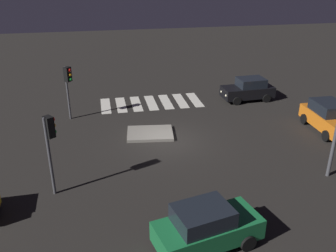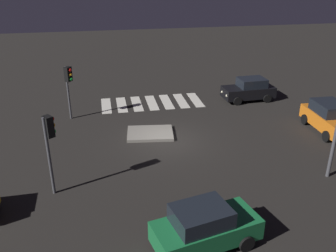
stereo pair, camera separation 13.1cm
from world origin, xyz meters
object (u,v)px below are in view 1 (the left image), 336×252
object	(u,v)px
car_orange	(329,117)
traffic_light_east	(68,80)
car_green	(207,227)
traffic_light_north	(50,136)
car_black	(248,89)
traffic_island	(150,133)

from	to	relation	value
car_orange	traffic_light_east	size ratio (longest dim) A/B	1.18
car_green	car_orange	size ratio (longest dim) A/B	0.99
traffic_light_east	traffic_light_north	xyz separation A→B (m)	(0.31, 8.83, 0.14)
traffic_light_north	car_black	bearing A→B (deg)	1.94
traffic_island	car_green	size ratio (longest dim) A/B	0.71
car_green	car_black	world-z (taller)	car_green
car_black	traffic_light_east	xyz separation A→B (m)	(13.27, 1.28, 1.91)
traffic_island	car_orange	bearing A→B (deg)	172.04
traffic_island	car_orange	size ratio (longest dim) A/B	0.71
traffic_island	car_black	world-z (taller)	car_black
car_black	traffic_light_north	size ratio (longest dim) A/B	1.06
car_green	traffic_light_north	size ratio (longest dim) A/B	1.12
car_green	traffic_light_east	size ratio (longest dim) A/B	1.17
car_black	traffic_light_east	distance (m)	13.47
traffic_light_east	car_green	bearing A→B (deg)	-29.47
car_green	car_black	bearing A→B (deg)	49.57
car_black	car_orange	distance (m)	6.93
car_green	car_orange	xyz separation A→B (m)	(-10.55, -8.50, 0.04)
traffic_island	traffic_light_east	bearing A→B (deg)	-35.79
car_orange	car_black	bearing A→B (deg)	-155.00
car_green	traffic_light_east	bearing A→B (deg)	99.27
car_green	traffic_island	bearing A→B (deg)	80.81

